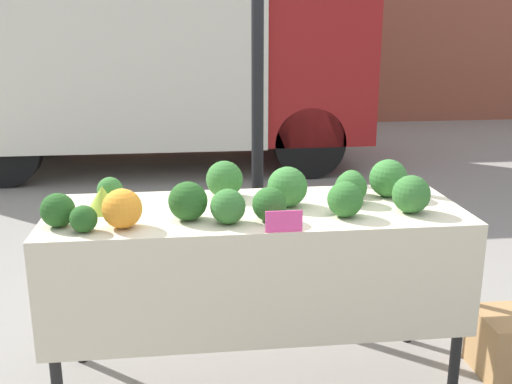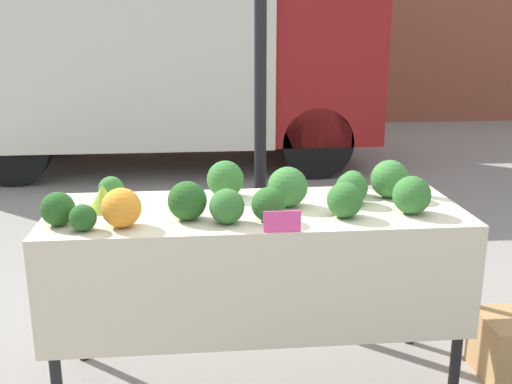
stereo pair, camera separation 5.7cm
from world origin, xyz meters
The scene contains 20 objects.
ground_plane centered at (0.00, 0.00, 0.00)m, with size 40.00×40.00×0.00m, color gray.
tent_pole centered at (0.10, 0.76, 1.28)m, with size 0.07×0.07×2.56m.
parked_truck centered at (-0.82, 4.94, 1.49)m, with size 5.08×2.00×2.80m.
market_table centered at (0.00, -0.07, 0.79)m, with size 1.93×0.71×0.92m.
orange_cauliflower centered at (-0.59, -0.21, 1.00)m, with size 0.17×0.17×0.17m.
romanesco_head centered at (-0.70, 0.03, 0.98)m, with size 0.15×0.15×0.12m.
broccoli_head_0 centered at (0.04, -0.19, 0.99)m, with size 0.15×0.15×0.15m.
broccoli_head_1 centered at (-0.13, 0.21, 1.01)m, with size 0.18×0.18×0.18m.
broccoli_head_2 centered at (-0.69, 0.19, 0.98)m, with size 0.12×0.12×0.12m.
broccoli_head_3 centered at (0.51, 0.18, 0.98)m, with size 0.13×0.13×0.13m.
broccoli_head_4 centered at (-0.32, -0.13, 1.00)m, with size 0.17×0.17×0.17m.
broccoli_head_5 centered at (0.46, 0.03, 0.99)m, with size 0.15×0.15×0.15m.
broccoli_head_6 centered at (0.68, 0.13, 1.01)m, with size 0.19×0.19×0.19m.
broccoli_head_7 centered at (-0.86, -0.16, 0.99)m, with size 0.15×0.15×0.15m.
broccoli_head_8 centered at (0.38, -0.17, 1.00)m, with size 0.16×0.16×0.16m.
broccoli_head_9 centered at (0.15, 0.02, 1.01)m, with size 0.19×0.19×0.19m.
broccoli_head_10 centered at (-0.75, -0.24, 0.97)m, with size 0.11×0.11×0.11m.
broccoli_head_11 centered at (-0.15, -0.20, 0.99)m, with size 0.15×0.15×0.15m.
broccoli_head_12 centered at (0.69, -0.14, 1.00)m, with size 0.17×0.17×0.17m.
price_sign centered at (0.08, -0.34, 0.96)m, with size 0.16×0.01×0.09m.
Camera 1 is at (-0.32, -2.66, 1.74)m, focal length 42.00 mm.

